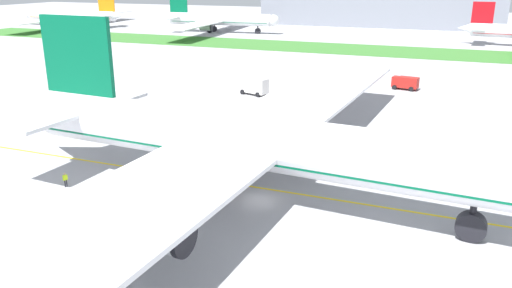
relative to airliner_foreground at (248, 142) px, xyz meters
The scene contains 10 objects.
ground_plane 5.93m from the airliner_foreground, ahead, with size 600.00×600.00×0.00m, color #9E9EA3.
apron_taxi_line 6.44m from the airliner_foreground, 64.35° to the left, with size 280.00×0.36×0.01m, color yellow.
grass_median_strip 110.22m from the airliner_foreground, 89.37° to the left, with size 320.00×24.00×0.10m, color #38722D.
airliner_foreground is the anchor object (origin of this frame).
ground_crew_wingwalker_port 19.97m from the airliner_foreground, 165.87° to the right, with size 0.37×0.51×1.56m.
service_truck_fuel_bowser 45.84m from the airliner_foreground, 110.98° to the left, with size 5.87×3.68×3.20m.
service_truck_catering_van 58.61m from the airliner_foreground, 81.17° to the left, with size 5.15×3.08×2.48m.
parked_airliner_far_left 195.74m from the airliner_foreground, 135.22° to the left, with size 49.34×80.61×13.07m.
parked_airliner_far_centre 154.18m from the airliner_foreground, 116.86° to the left, with size 48.04×77.32×14.51m.
terminal_building 187.55m from the airliner_foreground, 95.06° to the left, with size 100.89×20.00×18.00m, color gray.
Camera 1 is at (16.75, -42.97, 21.15)m, focal length 35.70 mm.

